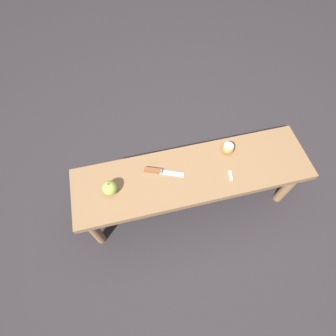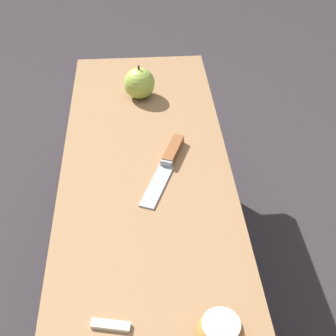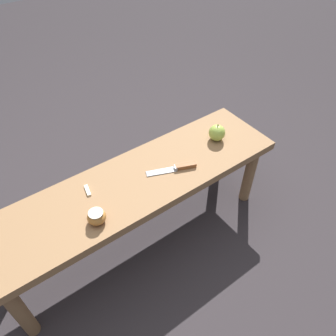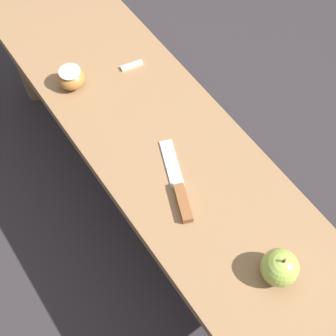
# 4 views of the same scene
# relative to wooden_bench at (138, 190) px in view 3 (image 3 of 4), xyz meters

# --- Properties ---
(ground_plane) EXTENTS (8.00, 8.00, 0.00)m
(ground_plane) POSITION_rel_wooden_bench_xyz_m (0.00, 0.00, -0.36)
(ground_plane) COLOR #2D282B
(wooden_bench) EXTENTS (1.35, 0.37, 0.42)m
(wooden_bench) POSITION_rel_wooden_bench_xyz_m (0.00, 0.00, 0.00)
(wooden_bench) COLOR olive
(wooden_bench) RESTS_ON ground_plane
(knife) EXTENTS (0.22, 0.11, 0.02)m
(knife) POSITION_rel_wooden_bench_xyz_m (-0.19, 0.05, 0.07)
(knife) COLOR #9EA0A5
(knife) RESTS_ON wooden_bench
(apple_whole) EXTENTS (0.08, 0.08, 0.09)m
(apple_whole) POSITION_rel_wooden_bench_xyz_m (-0.46, -0.01, 0.10)
(apple_whole) COLOR #9EB747
(apple_whole) RESTS_ON wooden_bench
(apple_cut) EXTENTS (0.07, 0.07, 0.05)m
(apple_cut) POSITION_rel_wooden_bench_xyz_m (0.23, 0.09, 0.09)
(apple_cut) COLOR #B27233
(apple_cut) RESTS_ON wooden_bench
(apple_slice_near_knife) EXTENTS (0.03, 0.06, 0.01)m
(apple_slice_near_knife) POSITION_rel_wooden_bench_xyz_m (0.20, -0.07, 0.07)
(apple_slice_near_knife) COLOR silver
(apple_slice_near_knife) RESTS_ON wooden_bench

